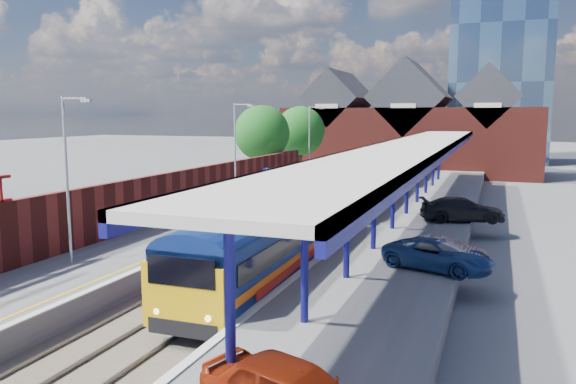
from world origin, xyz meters
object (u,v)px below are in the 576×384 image
train (386,175)px  parked_car_blue (438,255)px  lamp_post_c (237,148)px  lamp_post_d (311,138)px  parked_car_dark (462,210)px  parked_car_silver (442,252)px  platform_sign (267,179)px  lamp_post_b (69,169)px

train → parked_car_blue: (6.71, -24.21, -0.51)m
train → parked_car_blue: train is taller
lamp_post_c → lamp_post_d: bearing=90.0°
train → parked_car_dark: bearing=-61.8°
parked_car_silver → parked_car_dark: size_ratio=0.76×
platform_sign → parked_car_blue: 19.02m
train → lamp_post_d: size_ratio=9.42×
parked_car_dark → parked_car_blue: (-0.27, -11.17, -0.09)m
train → parked_car_dark: train is taller
parked_car_silver → lamp_post_c: bearing=51.7°
train → parked_car_blue: size_ratio=14.93×
lamp_post_b → lamp_post_c: 16.00m
lamp_post_b → parked_car_blue: lamp_post_b is taller
parked_car_dark → parked_car_blue: 11.17m
lamp_post_d → parked_car_dark: 22.42m
lamp_post_b → platform_sign: lamp_post_b is taller
lamp_post_b → platform_sign: bearing=85.7°
parked_car_silver → lamp_post_b: bearing=107.2°
train → platform_sign: platform_sign is taller
lamp_post_c → platform_sign: (1.36, 2.00, -2.30)m
lamp_post_c → parked_car_blue: 18.96m
train → lamp_post_b: (-7.86, -28.56, 2.87)m
parked_car_silver → parked_car_blue: size_ratio=0.84×
lamp_post_b → parked_car_dark: 21.72m
lamp_post_b → lamp_post_c: size_ratio=1.00×
lamp_post_c → train: bearing=58.0°
lamp_post_c → parked_car_dark: bearing=-1.8°
lamp_post_d → train: bearing=-23.6°
lamp_post_c → parked_car_silver: (14.69, -11.15, -3.38)m
parked_car_silver → parked_car_dark: parked_car_dark is taller
platform_sign → train: bearing=58.4°
train → parked_car_silver: 24.69m
platform_sign → parked_car_silver: 18.76m
platform_sign → parked_car_dark: platform_sign is taller
parked_car_dark → lamp_post_c: bearing=71.9°
lamp_post_d → parked_car_blue: size_ratio=1.58×
platform_sign → parked_car_silver: bearing=-44.6°
parked_car_blue → parked_car_silver: bearing=4.9°
platform_sign → parked_car_blue: platform_sign is taller
lamp_post_b → parked_car_dark: size_ratio=1.45×
lamp_post_c → platform_sign: 3.34m
parked_car_silver → parked_car_dark: 10.68m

